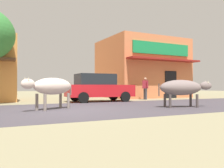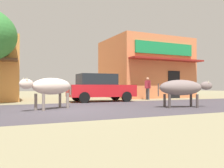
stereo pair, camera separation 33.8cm
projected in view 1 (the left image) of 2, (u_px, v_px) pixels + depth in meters
The scene contains 7 objects.
ground at pixel (66, 110), 9.28m from camera, with size 80.00×80.00×0.00m, color gray.
asphalt_road at pixel (66, 109), 9.28m from camera, with size 72.00×6.74×0.00m, color #453F47.
storefront_right_club at pixel (142, 69), 20.49m from camera, with size 6.48×6.32×4.83m.
parked_hatchback_car at pixel (98, 87), 14.17m from camera, with size 4.01×1.99×1.64m.
cow_near_brown at pixel (52, 87), 9.28m from camera, with size 2.33×1.66×1.24m.
cow_far_dark at pixel (182, 88), 10.29m from camera, with size 2.48×1.22×1.19m.
pedestrian_by_shop at pixel (145, 87), 16.36m from camera, with size 0.48×0.61×1.52m.
Camera 1 is at (-2.55, -9.11, 0.90)m, focal length 38.17 mm.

